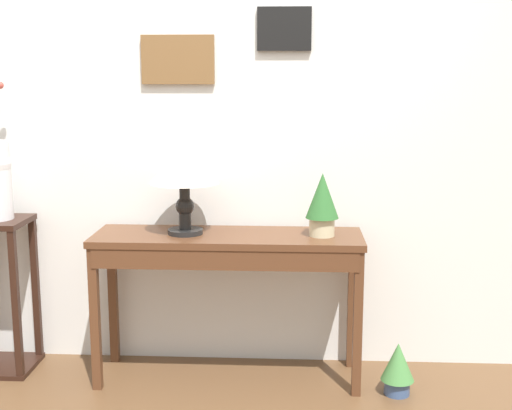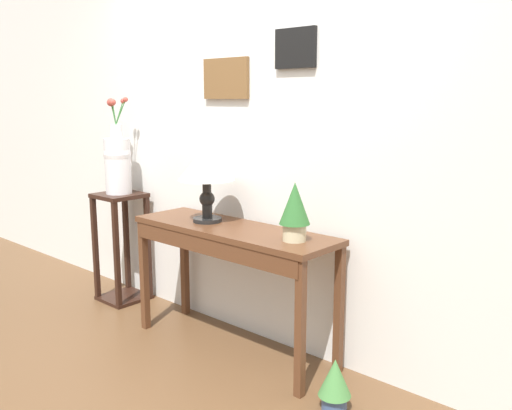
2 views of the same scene
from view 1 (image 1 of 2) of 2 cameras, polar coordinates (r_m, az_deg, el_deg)
name	(u,v)px [view 1 (image 1 of 2)]	position (r m, az deg, el deg)	size (l,w,h in m)	color
back_wall_with_art	(211,111)	(3.81, -3.71, 7.68)	(9.00, 0.13, 2.80)	silver
console_table	(227,255)	(3.59, -2.35, -4.12)	(1.39, 0.42, 0.79)	#56331E
table_lamp	(184,167)	(3.56, -5.90, 3.14)	(0.35, 0.35, 0.48)	black
potted_plant_on_console	(322,202)	(3.53, 5.44, 0.27)	(0.17, 0.17, 0.32)	beige
pedestal_stand_left	(1,295)	(4.04, -20.17, -6.95)	(0.33, 0.33, 0.84)	black
potted_plant_floor	(398,367)	(3.66, 11.52, -12.83)	(0.17, 0.17, 0.28)	#3D5684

